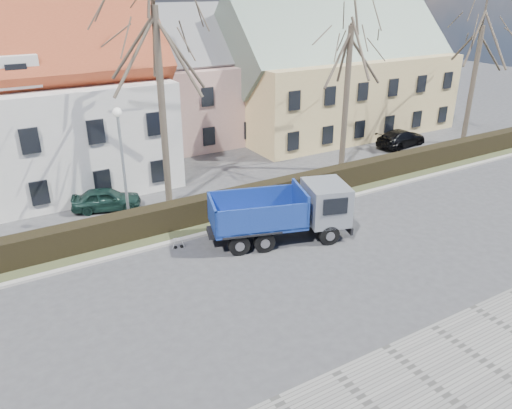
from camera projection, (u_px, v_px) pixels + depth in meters
ground at (286, 268)px, 21.56m from camera, size 120.00×120.00×0.00m
sidewalk_near at (445, 395)px, 14.85m from camera, size 80.00×5.00×0.08m
curb_far at (236, 226)px, 25.15m from camera, size 80.00×0.30×0.12m
grass_strip at (221, 214)px, 26.42m from camera, size 80.00×3.00×0.10m
hedge at (223, 205)px, 26.02m from camera, size 60.00×0.90×1.30m
building_pink at (184, 89)px, 37.53m from camera, size 10.80×8.80×8.00m
building_yellow at (335, 77)px, 40.64m from camera, size 18.80×10.80×8.50m
tree_1 at (161, 92)px, 24.75m from camera, size 9.20×9.20×12.65m
tree_2 at (347, 86)px, 30.65m from camera, size 8.00×8.00×11.00m
tree_3 at (474, 74)px, 36.33m from camera, size 7.60×7.60×10.45m
dump_truck at (275, 214)px, 23.38m from camera, size 7.28×4.45×2.73m
streetlight at (124, 171)px, 23.63m from camera, size 0.49×0.49×6.22m
cart_frame at (174, 243)px, 22.96m from camera, size 0.74×0.52×0.62m
parked_car_a at (106, 199)px, 26.87m from camera, size 3.88×2.49×1.23m
parked_car_b at (401, 138)px, 37.40m from camera, size 4.59×2.33×1.28m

